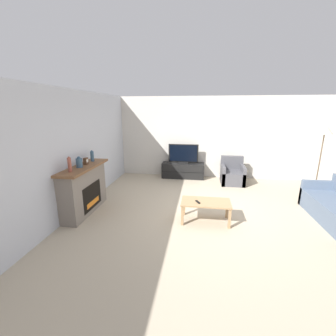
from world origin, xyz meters
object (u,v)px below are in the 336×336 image
(tv, at_px, (183,154))
(remote, at_px, (198,202))
(mantel_vase_left, at_px, (70,165))
(mantel_vase_centre_left, at_px, (79,162))
(armchair, at_px, (232,175))
(mantel_vase_right, at_px, (92,156))
(floor_lamp, at_px, (324,135))
(fireplace, at_px, (84,189))
(mantel_clock, at_px, (86,161))
(tv_stand, at_px, (183,170))
(coffee_table, at_px, (206,204))

(tv, distance_m, remote, 3.16)
(mantel_vase_left, xyz_separation_m, mantel_vase_centre_left, (0.00, 0.35, -0.04))
(mantel_vase_left, bearing_deg, armchair, 40.68)
(armchair, bearing_deg, mantel_vase_right, -149.28)
(mantel_vase_left, bearing_deg, floor_lamp, 19.40)
(fireplace, xyz_separation_m, mantel_clock, (0.02, 0.16, 0.60))
(mantel_vase_left, xyz_separation_m, mantel_clock, (0.00, 0.63, -0.07))
(tv_stand, height_order, remote, tv_stand)
(fireplace, relative_size, tv, 1.59)
(mantel_vase_right, height_order, tv, mantel_vase_right)
(tv_stand, bearing_deg, floor_lamp, -23.35)
(mantel_vase_right, height_order, remote, mantel_vase_right)
(armchair, bearing_deg, tv_stand, 167.07)
(fireplace, bearing_deg, floor_lamp, 14.83)
(floor_lamp, bearing_deg, mantel_vase_centre_left, -163.98)
(coffee_table, xyz_separation_m, remote, (-0.16, -0.07, 0.07))
(mantel_vase_left, relative_size, armchair, 0.38)
(mantel_vase_right, relative_size, tv, 0.27)
(floor_lamp, bearing_deg, armchair, 149.02)
(tv, xyz_separation_m, remote, (0.54, -3.10, -0.36))
(fireplace, height_order, tv, tv)
(tv, bearing_deg, mantel_vase_left, -120.01)
(remote, distance_m, floor_lamp, 3.57)
(tv, bearing_deg, remote, -80.05)
(mantel_vase_left, height_order, tv, mantel_vase_left)
(tv_stand, bearing_deg, fireplace, -124.03)
(fireplace, relative_size, mantel_vase_left, 5.07)
(tv_stand, relative_size, tv, 1.43)
(mantel_vase_left, height_order, armchair, mantel_vase_left)
(mantel_vase_left, height_order, tv_stand, mantel_vase_left)
(tv_stand, bearing_deg, mantel_vase_right, -128.57)
(tv, bearing_deg, mantel_vase_centre_left, -122.80)
(fireplace, xyz_separation_m, remote, (2.54, -0.14, -0.10))
(mantel_vase_left, xyz_separation_m, tv, (1.98, 3.43, -0.41))
(mantel_clock, relative_size, remote, 0.99)
(mantel_vase_centre_left, relative_size, remote, 1.59)
(mantel_vase_centre_left, relative_size, armchair, 0.29)
(mantel_vase_left, bearing_deg, remote, 7.47)
(tv, relative_size, armchair, 1.20)
(fireplace, height_order, mantel_vase_right, mantel_vase_right)
(mantel_clock, height_order, tv_stand, mantel_clock)
(tv, distance_m, floor_lamp, 3.89)
(coffee_table, height_order, remote, remote)
(tv_stand, bearing_deg, coffee_table, -76.86)
(armchair, distance_m, coffee_table, 2.81)
(mantel_vase_left, height_order, remote, mantel_vase_left)
(mantel_clock, distance_m, armchair, 4.40)
(mantel_vase_right, xyz_separation_m, tv, (1.98, 2.48, -0.39))
(fireplace, bearing_deg, tv_stand, 55.97)
(mantel_vase_centre_left, bearing_deg, remote, -0.55)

